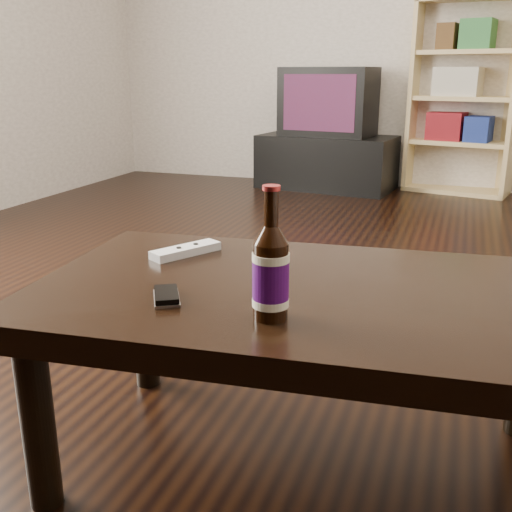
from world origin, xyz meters
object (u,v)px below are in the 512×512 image
(bookshelf, at_px, (465,94))
(remote, at_px, (186,250))
(tv, at_px, (329,102))
(beer_bottle, at_px, (271,273))
(tv_stand, at_px, (327,162))
(phone, at_px, (166,296))
(coffee_table, at_px, (307,312))

(bookshelf, distance_m, remote, 3.78)
(tv, bearing_deg, beer_bottle, -71.34)
(tv_stand, bearing_deg, beer_bottle, -71.35)
(tv_stand, xyz_separation_m, phone, (0.51, -3.81, 0.25))
(bookshelf, bearing_deg, remote, -86.86)
(tv_stand, bearing_deg, tv, -90.00)
(tv, relative_size, beer_bottle, 2.91)
(beer_bottle, xyz_separation_m, remote, (-0.34, 0.33, -0.08))
(coffee_table, height_order, phone, phone)
(coffee_table, bearing_deg, tv, 101.97)
(beer_bottle, height_order, remote, beer_bottle)
(coffee_table, xyz_separation_m, beer_bottle, (-0.03, -0.20, 0.15))
(tv, height_order, beer_bottle, tv)
(phone, bearing_deg, tv_stand, 67.65)
(tv_stand, relative_size, bookshelf, 0.74)
(tv_stand, distance_m, tv, 0.48)
(coffee_table, distance_m, phone, 0.32)
(beer_bottle, distance_m, remote, 0.49)
(tv, distance_m, phone, 3.85)
(bookshelf, relative_size, remote, 7.44)
(tv, bearing_deg, remote, -75.79)
(tv_stand, bearing_deg, phone, -74.78)
(tv, height_order, bookshelf, bookshelf)
(bookshelf, relative_size, coffee_table, 1.13)
(tv, bearing_deg, tv_stand, 90.00)
(tv, height_order, coffee_table, tv)
(tv_stand, xyz_separation_m, beer_bottle, (0.74, -3.83, 0.34))
(tv_stand, height_order, bookshelf, bookshelf)
(tv, distance_m, remote, 3.53)
(coffee_table, relative_size, beer_bottle, 4.92)
(tv, bearing_deg, bookshelf, 19.44)
(coffee_table, relative_size, phone, 11.23)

